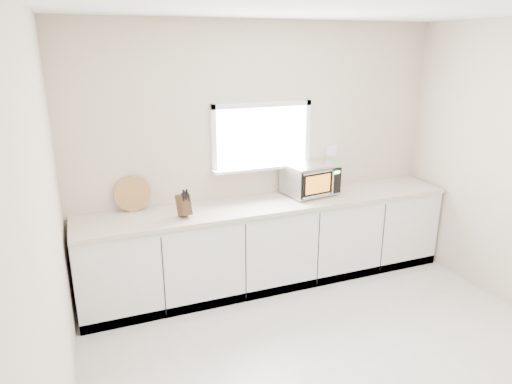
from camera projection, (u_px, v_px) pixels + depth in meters
name	position (u px, v px, depth m)	size (l,w,h in m)	color
ground	(359.00, 383.00, 3.47)	(4.00, 4.00, 0.00)	beige
back_wall	(261.00, 153.00, 4.82)	(4.00, 0.17, 2.70)	beige
cabinets	(271.00, 244.00, 4.84)	(3.92, 0.60, 0.88)	silver
countertop	(272.00, 203.00, 4.69)	(3.92, 0.64, 0.04)	beige
microwave	(310.00, 178.00, 4.87)	(0.58, 0.48, 0.34)	black
knife_block	(184.00, 204.00, 4.25)	(0.13, 0.21, 0.28)	#453118
cutting_board	(132.00, 194.00, 4.38)	(0.34, 0.34, 0.02)	#AF7744
coffee_grinder	(306.00, 186.00, 4.86)	(0.11, 0.11, 0.20)	#B5B7BC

